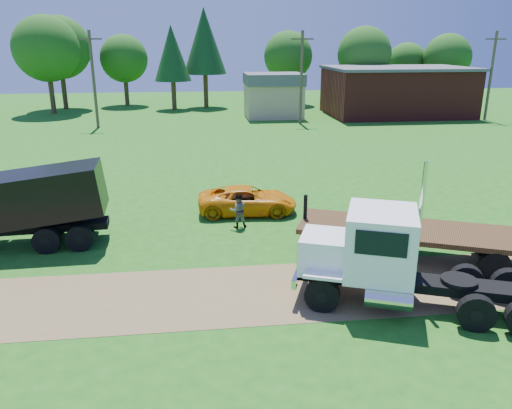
{
  "coord_description": "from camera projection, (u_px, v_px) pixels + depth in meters",
  "views": [
    {
      "loc": [
        -4.61,
        -14.89,
        8.07
      ],
      "look_at": [
        -2.24,
        4.59,
        1.6
      ],
      "focal_mm": 35.0,
      "sensor_mm": 36.0,
      "label": 1
    }
  ],
  "objects": [
    {
      "name": "dirt_track",
      "position": [
        337.0,
        288.0,
        17.1
      ],
      "size": [
        120.0,
        4.2,
        0.01
      ],
      "primitive_type": "cube",
      "color": "brown",
      "rests_on": "ground"
    },
    {
      "name": "ground",
      "position": [
        337.0,
        288.0,
        17.1
      ],
      "size": [
        140.0,
        140.0,
        0.0
      ],
      "primitive_type": "plane",
      "color": "#1B5A13",
      "rests_on": "ground"
    },
    {
      "name": "white_semi_tractor",
      "position": [
        382.0,
        257.0,
        15.74
      ],
      "size": [
        7.66,
        4.85,
        4.58
      ],
      "rotation": [
        0.0,
        0.0,
        -0.37
      ],
      "color": "black",
      "rests_on": "ground"
    },
    {
      "name": "brick_building",
      "position": [
        396.0,
        91.0,
        56.04
      ],
      "size": [
        15.4,
        10.4,
        5.3
      ],
      "color": "maroon",
      "rests_on": "ground"
    },
    {
      "name": "tree_row",
      "position": [
        215.0,
        52.0,
        61.1
      ],
      "size": [
        55.57,
        13.29,
        11.91
      ],
      "color": "#3D3019",
      "rests_on": "ground"
    },
    {
      "name": "tan_shed",
      "position": [
        273.0,
        95.0,
        54.51
      ],
      "size": [
        6.2,
        5.4,
        4.7
      ],
      "color": "tan",
      "rests_on": "ground"
    },
    {
      "name": "flatbed_trailer",
      "position": [
        414.0,
        236.0,
        19.1
      ],
      "size": [
        9.06,
        5.78,
        2.24
      ],
      "rotation": [
        0.0,
        0.0,
        -0.4
      ],
      "color": "#342110",
      "rests_on": "ground"
    },
    {
      "name": "spectator_b",
      "position": [
        238.0,
        210.0,
        22.41
      ],
      "size": [
        0.82,
        0.66,
        1.6
      ],
      "primitive_type": "imported",
      "rotation": [
        0.0,
        0.0,
        3.21
      ],
      "color": "#999999",
      "rests_on": "ground"
    },
    {
      "name": "orange_pickup",
      "position": [
        248.0,
        200.0,
        24.31
      ],
      "size": [
        4.89,
        2.45,
        1.33
      ],
      "primitive_type": "imported",
      "rotation": [
        0.0,
        0.0,
        1.52
      ],
      "color": "orange",
      "rests_on": "ground"
    },
    {
      "name": "utility_poles",
      "position": [
        301.0,
        76.0,
        49.31
      ],
      "size": [
        42.2,
        0.28,
        9.0
      ],
      "color": "#4B3F2A",
      "rests_on": "ground"
    },
    {
      "name": "black_dump_truck",
      "position": [
        16.0,
        203.0,
        20.07
      ],
      "size": [
        7.81,
        2.85,
        3.35
      ],
      "rotation": [
        0.0,
        0.0,
        0.07
      ],
      "color": "black",
      "rests_on": "ground"
    },
    {
      "name": "spectator_a",
      "position": [
        402.0,
        258.0,
        17.29
      ],
      "size": [
        0.78,
        0.77,
        1.81
      ],
      "primitive_type": "imported",
      "rotation": [
        0.0,
        0.0,
        0.76
      ],
      "color": "#999999",
      "rests_on": "ground"
    }
  ]
}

